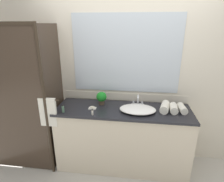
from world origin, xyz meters
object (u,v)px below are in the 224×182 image
at_px(sink_basin, 138,109).
at_px(amenity_bottle_conditioner, 92,112).
at_px(soap_dish, 92,108).
at_px(amenity_bottle_lotion, 63,109).
at_px(potted_plant, 102,97).
at_px(rolled_towel_middle, 174,108).
at_px(rolled_towel_near_edge, 182,108).
at_px(rolled_towel_far_edge, 165,107).
at_px(faucet, 138,102).

xyz_separation_m(sink_basin, amenity_bottle_conditioner, (-0.56, -0.17, 0.00)).
height_order(sink_basin, amenity_bottle_conditioner, amenity_bottle_conditioner).
bearing_deg(soap_dish, amenity_bottle_conditioner, -76.19).
bearing_deg(soap_dish, amenity_bottle_lotion, -156.14).
xyz_separation_m(potted_plant, rolled_towel_middle, (0.96, -0.12, -0.05)).
height_order(amenity_bottle_lotion, amenity_bottle_conditioner, amenity_bottle_lotion).
distance_m(amenity_bottle_lotion, rolled_towel_near_edge, 1.53).
bearing_deg(amenity_bottle_lotion, potted_plant, 35.58).
distance_m(rolled_towel_near_edge, rolled_towel_far_edge, 0.22).
bearing_deg(amenity_bottle_conditioner, rolled_towel_middle, 12.37).
height_order(sink_basin, rolled_towel_near_edge, rolled_towel_near_edge).
distance_m(sink_basin, rolled_towel_middle, 0.46).
distance_m(potted_plant, rolled_towel_far_edge, 0.86).
bearing_deg(rolled_towel_middle, rolled_towel_far_edge, 173.76).
relative_size(faucet, rolled_towel_near_edge, 0.82).
bearing_deg(amenity_bottle_conditioner, rolled_towel_far_edge, 14.53).
distance_m(sink_basin, rolled_towel_near_edge, 0.57).
bearing_deg(rolled_towel_far_edge, sink_basin, -169.71).
height_order(amenity_bottle_lotion, rolled_towel_far_edge, rolled_towel_far_edge).
bearing_deg(sink_basin, amenity_bottle_conditioner, -162.90).
height_order(sink_basin, potted_plant, potted_plant).
bearing_deg(soap_dish, potted_plant, 59.57).
distance_m(faucet, amenity_bottle_lotion, 1.01).
bearing_deg(amenity_bottle_lotion, sink_basin, 8.90).
distance_m(amenity_bottle_conditioner, rolled_towel_middle, 1.04).
distance_m(faucet, potted_plant, 0.51).
xyz_separation_m(amenity_bottle_lotion, rolled_towel_middle, (1.41, 0.20, 0.00)).
relative_size(soap_dish, rolled_towel_middle, 0.51).
distance_m(amenity_bottle_conditioner, rolled_towel_near_edge, 1.15).
bearing_deg(rolled_towel_near_edge, sink_basin, -172.77).
xyz_separation_m(amenity_bottle_lotion, rolled_towel_near_edge, (1.52, 0.22, -0.00)).
xyz_separation_m(amenity_bottle_lotion, amenity_bottle_conditioner, (0.39, -0.02, -0.01)).
relative_size(amenity_bottle_conditioner, rolled_towel_far_edge, 0.31).
bearing_deg(rolled_towel_far_edge, amenity_bottle_lotion, -170.73).
distance_m(soap_dish, amenity_bottle_lotion, 0.38).
xyz_separation_m(potted_plant, rolled_towel_near_edge, (1.07, -0.10, -0.06)).
relative_size(faucet, soap_dish, 1.70).
relative_size(soap_dish, rolled_towel_far_edge, 0.41).
xyz_separation_m(sink_basin, potted_plant, (-0.51, 0.17, 0.07)).
distance_m(soap_dish, amenity_bottle_conditioner, 0.18).
relative_size(soap_dish, amenity_bottle_conditioner, 1.32).
bearing_deg(rolled_towel_far_edge, soap_dish, -176.48).
relative_size(sink_basin, amenity_bottle_conditioner, 6.18).
xyz_separation_m(sink_basin, rolled_towel_far_edge, (0.35, 0.06, 0.02)).
bearing_deg(rolled_towel_far_edge, rolled_towel_near_edge, 2.31).
relative_size(sink_basin, amenity_bottle_lotion, 4.56).
bearing_deg(amenity_bottle_conditioner, faucet, 33.42).
relative_size(amenity_bottle_conditioner, rolled_towel_near_edge, 0.36).
relative_size(sink_basin, faucet, 2.76).
relative_size(potted_plant, rolled_towel_near_edge, 0.88).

